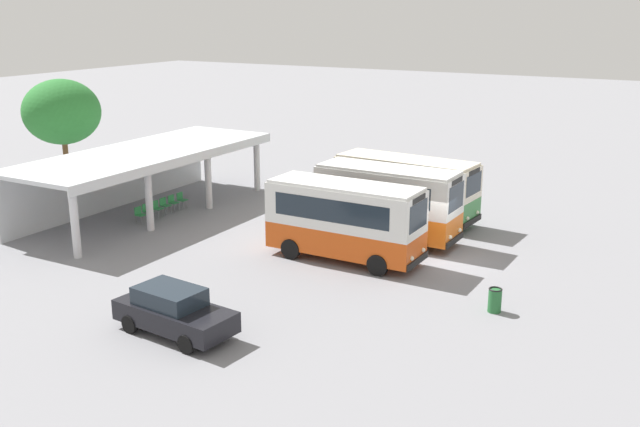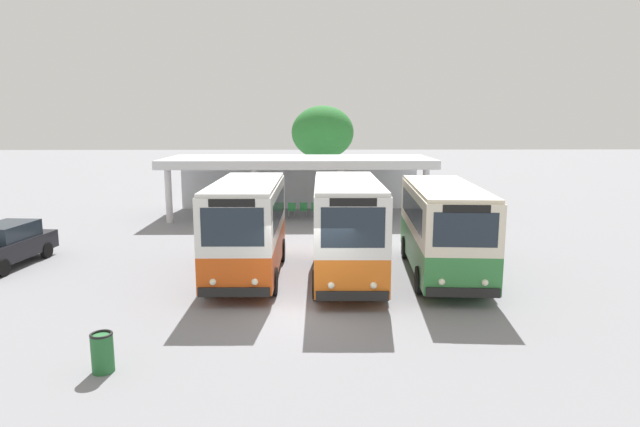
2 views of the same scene
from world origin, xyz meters
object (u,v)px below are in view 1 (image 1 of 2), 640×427
Objects in this scene: waiting_chair_fifth_seat at (173,201)px; waiting_chair_far_end_seat at (181,199)px; parked_car_flank at (174,311)px; waiting_chair_end_by_column at (140,214)px; city_bus_middle_cream at (406,186)px; waiting_chair_fourth_seat at (164,204)px; waiting_chair_second_from_end at (147,210)px; waiting_chair_middle_seat at (157,207)px; litter_bin_apron at (495,300)px; city_bus_nearest_orange at (345,218)px; city_bus_second_in_row at (388,201)px.

waiting_chair_far_end_seat is (0.67, -0.04, 0.00)m from waiting_chair_fifth_seat.
parked_car_flank is 5.17× the size of waiting_chair_end_by_column.
waiting_chair_end_by_column is 1.00× the size of waiting_chair_fifth_seat.
city_bus_middle_cream is 13.61m from waiting_chair_end_by_column.
parked_car_flank is 5.17× the size of waiting_chair_fourth_seat.
waiting_chair_far_end_seat is (2.69, -0.02, 0.00)m from waiting_chair_second_from_end.
waiting_chair_middle_seat is at bearing -177.34° from waiting_chair_fifth_seat.
waiting_chair_middle_seat is 0.96× the size of litter_bin_apron.
city_bus_second_in_row reaches higher than city_bus_nearest_orange.
waiting_chair_second_from_end is (0.67, 0.10, 0.00)m from waiting_chair_end_by_column.
parked_car_flank is 11.34m from litter_bin_apron.
waiting_chair_fourth_seat and waiting_chair_far_end_seat have the same top height.
city_bus_nearest_orange is 7.99× the size of waiting_chair_middle_seat.
waiting_chair_middle_seat is 1.00× the size of waiting_chair_far_end_seat.
city_bus_nearest_orange is at bearing -98.76° from waiting_chair_fourth_seat.
waiting_chair_fourth_seat is at bearing 3.18° from waiting_chair_end_by_column.
city_bus_middle_cream is at bearing -66.08° from waiting_chair_fourth_seat.
city_bus_nearest_orange is 1.55× the size of parked_car_flank.
city_bus_second_in_row reaches higher than city_bus_middle_cream.
city_bus_second_in_row is 12.35m from waiting_chair_fourth_seat.
city_bus_middle_cream is 8.35× the size of litter_bin_apron.
city_bus_nearest_orange is 11.80m from waiting_chair_second_from_end.
city_bus_middle_cream is 12.77m from waiting_chair_fourth_seat.
waiting_chair_fifth_seat is at bearing 75.72° from litter_bin_apron.
city_bus_nearest_orange is at bearing -101.94° from waiting_chair_fifth_seat.
parked_car_flank is 16.18m from waiting_chair_far_end_seat.
waiting_chair_fourth_seat and waiting_chair_fifth_seat have the same top height.
waiting_chair_end_by_column is 1.00× the size of waiting_chair_middle_seat.
city_bus_nearest_orange is 7.99× the size of waiting_chair_fifth_seat.
waiting_chair_second_from_end is 2.02m from waiting_chair_fifth_seat.
litter_bin_apron reaches higher than waiting_chair_fourth_seat.
city_bus_second_in_row is 12.20m from waiting_chair_far_end_seat.
waiting_chair_end_by_column is at bearing -176.82° from waiting_chair_fourth_seat.
city_bus_second_in_row is 7.95× the size of waiting_chair_fourth_seat.
city_bus_nearest_orange is at bearing -9.27° from parked_car_flank.
waiting_chair_fourth_seat is at bearing 97.83° from city_bus_second_in_row.
waiting_chair_fourth_seat is at bearing 178.61° from waiting_chair_far_end_seat.
waiting_chair_second_from_end is (0.46, 11.72, -1.35)m from city_bus_nearest_orange.
litter_bin_apron is at bearing -107.93° from city_bus_nearest_orange.
waiting_chair_fifth_seat is (11.92, 10.19, -0.31)m from parked_car_flank.
parked_car_flank reaches higher than waiting_chair_far_end_seat.
litter_bin_apron is (-4.85, -19.05, -0.07)m from waiting_chair_fifth_seat.
waiting_chair_end_by_column is at bearing 91.02° from city_bus_nearest_orange.
waiting_chair_second_from_end is 19.24m from litter_bin_apron.
litter_bin_apron is at bearing -98.46° from waiting_chair_second_from_end.
waiting_chair_second_from_end is 0.96× the size of litter_bin_apron.
litter_bin_apron is at bearing -96.51° from waiting_chair_end_by_column.
parked_car_flank reaches higher than waiting_chair_fifth_seat.
waiting_chair_second_from_end is at bearing 179.54° from waiting_chair_far_end_seat.
litter_bin_apron is (-2.37, -7.32, -1.42)m from city_bus_nearest_orange.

